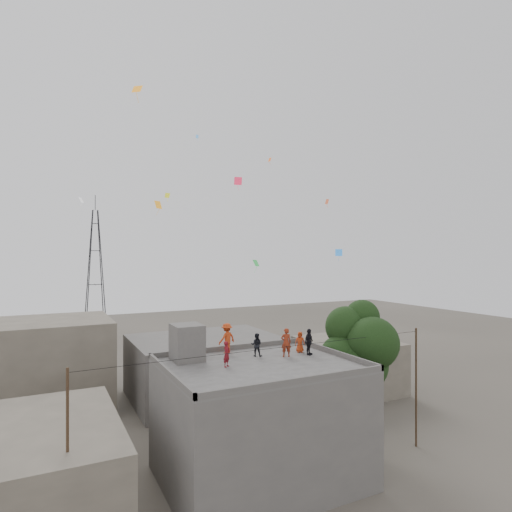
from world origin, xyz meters
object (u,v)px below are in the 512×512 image
at_px(stair_head_box, 187,342).
at_px(tree, 360,349).
at_px(person_red_adult, 286,342).
at_px(transmission_tower, 95,277).
at_px(person_dark_adult, 309,342).

distance_m(stair_head_box, tree, 10.80).
distance_m(tree, person_red_adult, 5.27).
distance_m(tree, transmission_tower, 41.12).
bearing_deg(person_dark_adult, stair_head_box, 135.83).
height_order(transmission_tower, person_dark_adult, transmission_tower).
xyz_separation_m(stair_head_box, person_dark_adult, (6.80, -1.93, -0.24)).
relative_size(tree, person_red_adult, 5.53).
bearing_deg(transmission_tower, person_red_adult, -81.05).
height_order(stair_head_box, person_dark_adult, stair_head_box).
relative_size(tree, transmission_tower, 0.45).
bearing_deg(person_red_adult, transmission_tower, -62.44).
bearing_deg(stair_head_box, person_red_adult, -17.93).
bearing_deg(tree, stair_head_box, 169.26).
bearing_deg(person_red_adult, person_dark_adult, -169.24).
distance_m(stair_head_box, person_dark_adult, 7.07).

